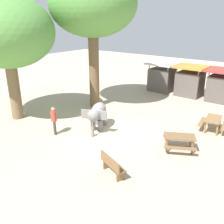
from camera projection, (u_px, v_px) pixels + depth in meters
ground_plane at (105, 131)px, 14.24m from camera, size 60.00×60.00×0.00m
elephant at (98, 114)px, 14.22m from camera, size 1.77×2.17×1.53m
person_handler at (54, 119)px, 13.58m from camera, size 0.45×0.32×1.62m
shade_tree_main at (92, 5)px, 15.94m from camera, size 6.06×5.55×9.22m
shade_tree_secondary at (6, 33)px, 14.31m from camera, size 6.02×5.51×7.57m
wooden_bench at (112, 165)px, 10.12m from camera, size 1.45×0.86×0.88m
picnic_table_near at (179, 139)px, 12.01m from camera, size 2.02×2.02×0.78m
picnic_table_far at (213, 121)px, 14.15m from camera, size 1.68×1.70×0.78m
market_stall_white at (162, 78)px, 22.06m from camera, size 2.50×2.50×2.52m
market_stall_orange at (190, 82)px, 20.58m from camera, size 2.50×2.50×2.52m
market_stall_red at (222, 87)px, 19.09m from camera, size 2.50×2.50×2.52m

